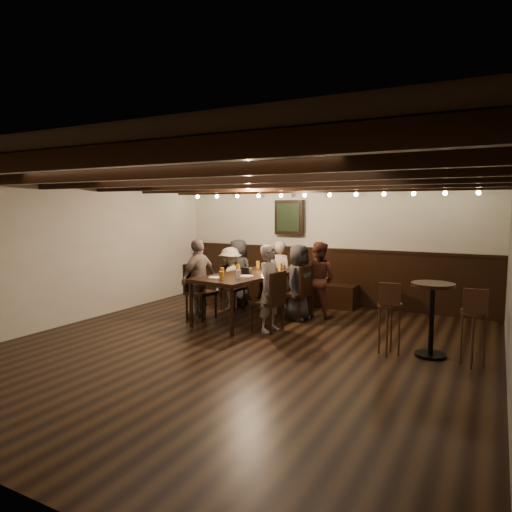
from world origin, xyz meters
The scene contains 27 objects.
room centered at (-0.29, 2.21, 1.07)m, with size 7.00×7.00×7.00m.
dining_table centered at (-0.75, 1.56, 0.74)m, with size 1.21×2.24×0.80m.
chair_left_near centered at (-1.41, 2.09, 0.26)m, with size 0.44×0.44×0.86m.
chair_left_far centered at (-1.52, 1.19, 0.30)m, with size 0.49×0.49×0.97m.
chair_right_near centered at (0.01, 1.92, 0.29)m, with size 0.48×0.48×0.96m.
chair_right_far centered at (-0.09, 1.02, 0.29)m, with size 0.49×0.49×0.96m.
person_bench_left centered at (-1.54, 2.56, 0.66)m, with size 0.65×0.42×1.32m, color #252628.
person_bench_centre centered at (-0.63, 2.60, 0.66)m, with size 0.48×0.32×1.32m, color gray.
person_bench_right centered at (0.25, 2.34, 0.67)m, with size 0.66×0.51×1.35m, color #562A1D.
person_left_near centered at (-1.45, 2.09, 0.60)m, with size 0.78×0.45×1.20m, color gray.
person_left_far centered at (-1.55, 1.20, 0.70)m, with size 0.82×0.34×1.41m, color slate.
person_right_near centered at (0.04, 1.91, 0.66)m, with size 0.65×0.42×1.32m, color black.
person_right_far centered at (-0.06, 1.02, 0.69)m, with size 0.50×0.33×1.38m, color gray.
pint_a centered at (-0.95, 2.28, 0.87)m, with size 0.07×0.07×0.14m, color #BF7219.
pint_b centered at (-0.43, 2.17, 0.87)m, with size 0.07×0.07×0.14m, color #BF7219.
pint_c centered at (-1.04, 1.69, 0.87)m, with size 0.07×0.07×0.14m, color #BF7219.
pint_d centered at (-0.43, 1.72, 0.87)m, with size 0.07×0.07×0.14m, color silver.
pint_e centered at (-1.03, 1.13, 0.87)m, with size 0.07×0.07×0.14m, color #BF7219.
pint_f centered at (-0.62, 0.99, 0.87)m, with size 0.07×0.07×0.14m, color silver.
pint_g centered at (-0.80, 0.76, 0.87)m, with size 0.07×0.07×0.14m, color #BF7219.
plate_near centered at (-0.99, 0.88, 0.81)m, with size 0.24×0.24×0.01m, color white.
plate_far centered at (-0.61, 1.24, 0.81)m, with size 0.24×0.24×0.01m, color white.
condiment_caddy centered at (-0.76, 1.51, 0.86)m, with size 0.15×0.10×0.12m, color black.
candle centered at (-0.60, 1.84, 0.83)m, with size 0.05×0.05×0.05m, color beige.
high_top_table centered at (2.35, 0.91, 0.64)m, with size 0.55×0.55×0.98m.
bar_stool_left centered at (1.85, 0.71, 0.37)m, with size 0.32×0.33×0.99m.
bar_stool_right centered at (2.85, 0.76, 0.37)m, with size 0.31×0.33×0.99m.
Camera 1 is at (3.07, -5.32, 1.94)m, focal length 32.00 mm.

